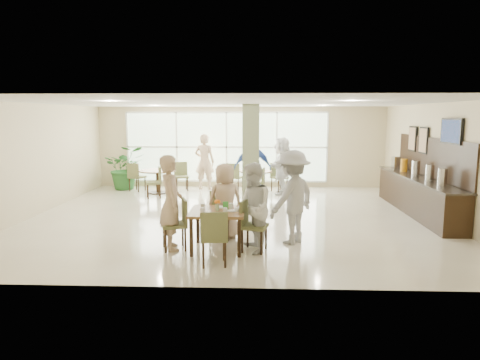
{
  "coord_description": "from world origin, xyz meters",
  "views": [
    {
      "loc": [
        0.57,
        -10.44,
        2.5
      ],
      "look_at": [
        0.2,
        -1.2,
        1.1
      ],
      "focal_mm": 32.0,
      "sensor_mm": 36.0,
      "label": 1
    }
  ],
  "objects_px": {
    "round_table_left": "(157,175)",
    "round_table_right": "(256,177)",
    "potted_plant": "(125,168)",
    "teen_left": "(171,203)",
    "teen_far": "(225,201)",
    "adult_b": "(282,165)",
    "adult_standing": "(205,162)",
    "adult_a": "(253,168)",
    "buffet_counter": "(418,192)",
    "teen_right": "(253,208)",
    "main_table": "(217,215)",
    "teen_standing": "(292,197)"
  },
  "relations": [
    {
      "from": "teen_far",
      "to": "adult_standing",
      "type": "xyz_separation_m",
      "value": [
        -1.13,
        5.8,
        0.17
      ]
    },
    {
      "from": "round_table_right",
      "to": "main_table",
      "type": "bearing_deg",
      "value": -96.91
    },
    {
      "from": "buffet_counter",
      "to": "teen_right",
      "type": "distance_m",
      "value": 5.36
    },
    {
      "from": "main_table",
      "to": "buffet_counter",
      "type": "bearing_deg",
      "value": 33.35
    },
    {
      "from": "main_table",
      "to": "teen_standing",
      "type": "bearing_deg",
      "value": 19.21
    },
    {
      "from": "potted_plant",
      "to": "adult_a",
      "type": "height_order",
      "value": "adult_a"
    },
    {
      "from": "potted_plant",
      "to": "buffet_counter",
      "type": "bearing_deg",
      "value": -21.12
    },
    {
      "from": "round_table_right",
      "to": "buffet_counter",
      "type": "relative_size",
      "value": 0.22
    },
    {
      "from": "main_table",
      "to": "adult_b",
      "type": "distance_m",
      "value": 6.07
    },
    {
      "from": "potted_plant",
      "to": "teen_right",
      "type": "height_order",
      "value": "teen_right"
    },
    {
      "from": "adult_b",
      "to": "adult_standing",
      "type": "distance_m",
      "value": 2.65
    },
    {
      "from": "teen_standing",
      "to": "adult_a",
      "type": "distance_m",
      "value": 4.44
    },
    {
      "from": "adult_standing",
      "to": "adult_b",
      "type": "bearing_deg",
      "value": 175.42
    },
    {
      "from": "round_table_right",
      "to": "buffet_counter",
      "type": "height_order",
      "value": "buffet_counter"
    },
    {
      "from": "buffet_counter",
      "to": "teen_right",
      "type": "relative_size",
      "value": 2.84
    },
    {
      "from": "buffet_counter",
      "to": "teen_left",
      "type": "relative_size",
      "value": 2.63
    },
    {
      "from": "main_table",
      "to": "round_table_right",
      "type": "bearing_deg",
      "value": 83.09
    },
    {
      "from": "adult_b",
      "to": "teen_far",
      "type": "bearing_deg",
      "value": -6.11
    },
    {
      "from": "main_table",
      "to": "potted_plant",
      "type": "xyz_separation_m",
      "value": [
        -3.74,
        6.52,
        0.08
      ]
    },
    {
      "from": "teen_left",
      "to": "adult_a",
      "type": "distance_m",
      "value": 5.07
    },
    {
      "from": "buffet_counter",
      "to": "teen_far",
      "type": "xyz_separation_m",
      "value": [
        -4.78,
        -2.44,
        0.22
      ]
    },
    {
      "from": "teen_far",
      "to": "adult_a",
      "type": "xyz_separation_m",
      "value": [
        0.52,
        4.1,
        0.17
      ]
    },
    {
      "from": "teen_standing",
      "to": "teen_left",
      "type": "bearing_deg",
      "value": -36.24
    },
    {
      "from": "adult_a",
      "to": "round_table_right",
      "type": "bearing_deg",
      "value": 79.48
    },
    {
      "from": "main_table",
      "to": "teen_standing",
      "type": "height_order",
      "value": "teen_standing"
    },
    {
      "from": "teen_right",
      "to": "teen_far",
      "type": "bearing_deg",
      "value": -161.95
    },
    {
      "from": "teen_far",
      "to": "adult_b",
      "type": "height_order",
      "value": "adult_b"
    },
    {
      "from": "main_table",
      "to": "buffet_counter",
      "type": "xyz_separation_m",
      "value": [
        4.86,
        3.2,
        -0.11
      ]
    },
    {
      "from": "teen_left",
      "to": "teen_standing",
      "type": "xyz_separation_m",
      "value": [
        2.3,
        0.49,
        0.03
      ]
    },
    {
      "from": "buffet_counter",
      "to": "potted_plant",
      "type": "height_order",
      "value": "buffet_counter"
    },
    {
      "from": "round_table_right",
      "to": "teen_far",
      "type": "relative_size",
      "value": 0.67
    },
    {
      "from": "adult_b",
      "to": "adult_standing",
      "type": "xyz_separation_m",
      "value": [
        -2.56,
        0.69,
        0.04
      ]
    },
    {
      "from": "teen_standing",
      "to": "potted_plant",
      "type": "bearing_deg",
      "value": -97.7
    },
    {
      "from": "potted_plant",
      "to": "adult_standing",
      "type": "distance_m",
      "value": 2.71
    },
    {
      "from": "round_table_right",
      "to": "teen_left",
      "type": "xyz_separation_m",
      "value": [
        -1.56,
        -5.78,
        0.33
      ]
    },
    {
      "from": "potted_plant",
      "to": "teen_right",
      "type": "distance_m",
      "value": 7.96
    },
    {
      "from": "potted_plant",
      "to": "adult_standing",
      "type": "bearing_deg",
      "value": 0.84
    },
    {
      "from": "potted_plant",
      "to": "adult_a",
      "type": "bearing_deg",
      "value": -20.93
    },
    {
      "from": "round_table_left",
      "to": "round_table_right",
      "type": "height_order",
      "value": "same"
    },
    {
      "from": "teen_far",
      "to": "adult_standing",
      "type": "height_order",
      "value": "adult_standing"
    },
    {
      "from": "main_table",
      "to": "round_table_left",
      "type": "xyz_separation_m",
      "value": [
        -2.48,
        5.82,
        -0.07
      ]
    },
    {
      "from": "main_table",
      "to": "buffet_counter",
      "type": "height_order",
      "value": "buffet_counter"
    },
    {
      "from": "potted_plant",
      "to": "teen_left",
      "type": "relative_size",
      "value": 0.83
    },
    {
      "from": "potted_plant",
      "to": "teen_right",
      "type": "bearing_deg",
      "value": -56.45
    },
    {
      "from": "round_table_left",
      "to": "teen_far",
      "type": "distance_m",
      "value": 5.68
    },
    {
      "from": "potted_plant",
      "to": "adult_standing",
      "type": "xyz_separation_m",
      "value": [
        2.7,
        0.04,
        0.21
      ]
    },
    {
      "from": "buffet_counter",
      "to": "teen_far",
      "type": "height_order",
      "value": "buffet_counter"
    },
    {
      "from": "teen_left",
      "to": "round_table_right",
      "type": "bearing_deg",
      "value": -34.23
    },
    {
      "from": "potted_plant",
      "to": "teen_far",
      "type": "bearing_deg",
      "value": -56.42
    },
    {
      "from": "main_table",
      "to": "adult_b",
      "type": "xyz_separation_m",
      "value": [
        1.52,
        5.87,
        0.25
      ]
    }
  ]
}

